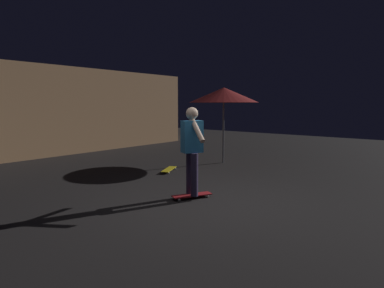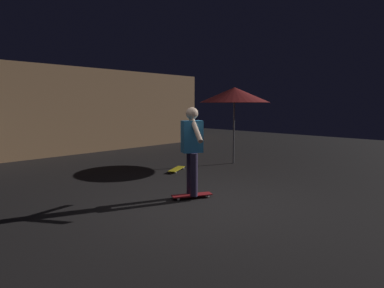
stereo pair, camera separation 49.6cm
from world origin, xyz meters
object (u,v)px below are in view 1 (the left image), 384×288
(patio_umbrella, at_px, (224,95))
(skateboard_spare, at_px, (169,169))
(skateboard_ridden, at_px, (192,195))
(skater, at_px, (192,145))

(patio_umbrella, xyz_separation_m, skateboard_spare, (-2.01, 0.40, -2.02))
(patio_umbrella, height_order, skateboard_spare, patio_umbrella)
(skateboard_ridden, height_order, skateboard_spare, same)
(skateboard_spare, distance_m, skater, 2.74)
(patio_umbrella, relative_size, skateboard_spare, 2.92)
(patio_umbrella, bearing_deg, skateboard_spare, 168.85)
(skateboard_ridden, distance_m, skater, 0.98)
(patio_umbrella, relative_size, skater, 1.38)
(skateboard_ridden, bearing_deg, skater, -116.57)
(skateboard_ridden, height_order, skater, skater)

